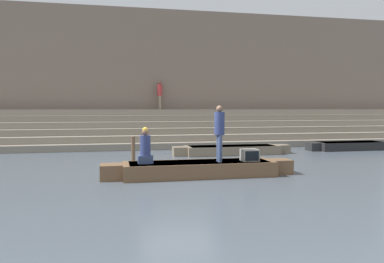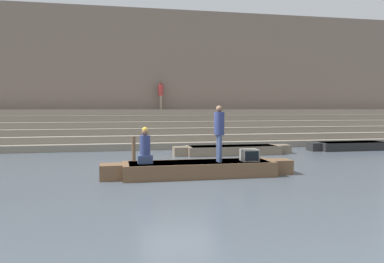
{
  "view_description": "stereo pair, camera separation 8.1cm",
  "coord_description": "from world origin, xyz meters",
  "px_view_note": "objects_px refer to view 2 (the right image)",
  "views": [
    {
      "loc": [
        -2.02,
        -12.26,
        2.21
      ],
      "look_at": [
        0.6,
        0.59,
        1.38
      ],
      "focal_mm": 35.0,
      "sensor_mm": 36.0,
      "label": 1
    },
    {
      "loc": [
        -1.94,
        -12.27,
        2.21
      ],
      "look_at": [
        0.6,
        0.59,
        1.38
      ],
      "focal_mm": 35.0,
      "sensor_mm": 36.0,
      "label": 2
    }
  ],
  "objects_px": {
    "rowboat_main": "(199,169)",
    "moored_boat_shore": "(233,150)",
    "person_rowing": "(145,149)",
    "tv_set": "(250,155)",
    "moored_boat_distant": "(351,146)",
    "person_standing": "(219,129)",
    "person_on_steps": "(161,93)",
    "mooring_post": "(134,149)"
  },
  "relations": [
    {
      "from": "mooring_post",
      "to": "person_on_steps",
      "type": "relative_size",
      "value": 0.59
    },
    {
      "from": "rowboat_main",
      "to": "person_on_steps",
      "type": "bearing_deg",
      "value": 91.74
    },
    {
      "from": "rowboat_main",
      "to": "mooring_post",
      "type": "distance_m",
      "value": 4.39
    },
    {
      "from": "person_rowing",
      "to": "moored_boat_shore",
      "type": "bearing_deg",
      "value": 37.98
    },
    {
      "from": "rowboat_main",
      "to": "person_standing",
      "type": "relative_size",
      "value": 3.45
    },
    {
      "from": "tv_set",
      "to": "mooring_post",
      "type": "height_order",
      "value": "mooring_post"
    },
    {
      "from": "rowboat_main",
      "to": "person_on_steps",
      "type": "relative_size",
      "value": 3.56
    },
    {
      "from": "moored_boat_shore",
      "to": "person_on_steps",
      "type": "bearing_deg",
      "value": 112.85
    },
    {
      "from": "rowboat_main",
      "to": "moored_boat_shore",
      "type": "bearing_deg",
      "value": 64.32
    },
    {
      "from": "mooring_post",
      "to": "moored_boat_shore",
      "type": "bearing_deg",
      "value": 15.69
    },
    {
      "from": "person_rowing",
      "to": "moored_boat_shore",
      "type": "relative_size",
      "value": 0.2
    },
    {
      "from": "person_on_steps",
      "to": "mooring_post",
      "type": "bearing_deg",
      "value": 89.75
    },
    {
      "from": "moored_boat_distant",
      "to": "person_on_steps",
      "type": "distance_m",
      "value": 11.37
    },
    {
      "from": "moored_boat_distant",
      "to": "mooring_post",
      "type": "xyz_separation_m",
      "value": [
        -11.43,
        -1.98,
        0.29
      ]
    },
    {
      "from": "tv_set",
      "to": "moored_boat_shore",
      "type": "height_order",
      "value": "tv_set"
    },
    {
      "from": "person_rowing",
      "to": "moored_boat_distant",
      "type": "relative_size",
      "value": 0.24
    },
    {
      "from": "mooring_post",
      "to": "person_on_steps",
      "type": "bearing_deg",
      "value": 75.29
    },
    {
      "from": "moored_boat_distant",
      "to": "tv_set",
      "type": "bearing_deg",
      "value": -141.21
    },
    {
      "from": "moored_boat_distant",
      "to": "moored_boat_shore",
      "type": "bearing_deg",
      "value": -173.34
    },
    {
      "from": "person_rowing",
      "to": "mooring_post",
      "type": "relative_size",
      "value": 1.1
    },
    {
      "from": "moored_boat_shore",
      "to": "moored_boat_distant",
      "type": "xyz_separation_m",
      "value": [
        6.73,
        0.66,
        -0.0
      ]
    },
    {
      "from": "person_rowing",
      "to": "mooring_post",
      "type": "xyz_separation_m",
      "value": [
        -0.2,
        3.95,
        -0.43
      ]
    },
    {
      "from": "person_rowing",
      "to": "tv_set",
      "type": "distance_m",
      "value": 3.39
    },
    {
      "from": "person_standing",
      "to": "person_on_steps",
      "type": "relative_size",
      "value": 1.03
    },
    {
      "from": "person_rowing",
      "to": "tv_set",
      "type": "height_order",
      "value": "person_rowing"
    },
    {
      "from": "moored_boat_shore",
      "to": "moored_boat_distant",
      "type": "distance_m",
      "value": 6.76
    },
    {
      "from": "person_rowing",
      "to": "moored_boat_distant",
      "type": "distance_m",
      "value": 12.72
    },
    {
      "from": "moored_boat_shore",
      "to": "mooring_post",
      "type": "bearing_deg",
      "value": -164.58
    },
    {
      "from": "mooring_post",
      "to": "rowboat_main",
      "type": "bearing_deg",
      "value": -63.87
    },
    {
      "from": "person_rowing",
      "to": "moored_boat_shore",
      "type": "distance_m",
      "value": 6.97
    },
    {
      "from": "rowboat_main",
      "to": "moored_boat_shore",
      "type": "distance_m",
      "value": 5.94
    },
    {
      "from": "rowboat_main",
      "to": "moored_boat_distant",
      "type": "xyz_separation_m",
      "value": [
        9.5,
        5.92,
        -0.03
      ]
    },
    {
      "from": "person_rowing",
      "to": "tv_set",
      "type": "relative_size",
      "value": 2.12
    },
    {
      "from": "mooring_post",
      "to": "person_on_steps",
      "type": "distance_m",
      "value": 8.32
    },
    {
      "from": "person_standing",
      "to": "mooring_post",
      "type": "height_order",
      "value": "person_standing"
    },
    {
      "from": "mooring_post",
      "to": "tv_set",
      "type": "bearing_deg",
      "value": -48.91
    },
    {
      "from": "person_rowing",
      "to": "mooring_post",
      "type": "bearing_deg",
      "value": 81.34
    },
    {
      "from": "person_standing",
      "to": "person_rowing",
      "type": "xyz_separation_m",
      "value": [
        -2.35,
        0.13,
        -0.58
      ]
    },
    {
      "from": "rowboat_main",
      "to": "person_rowing",
      "type": "height_order",
      "value": "person_rowing"
    },
    {
      "from": "person_rowing",
      "to": "tv_set",
      "type": "xyz_separation_m",
      "value": [
        3.38,
        -0.14,
        -0.27
      ]
    },
    {
      "from": "tv_set",
      "to": "mooring_post",
      "type": "xyz_separation_m",
      "value": [
        -3.57,
        4.1,
        -0.16
      ]
    },
    {
      "from": "tv_set",
      "to": "mooring_post",
      "type": "relative_size",
      "value": 0.52
    }
  ]
}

